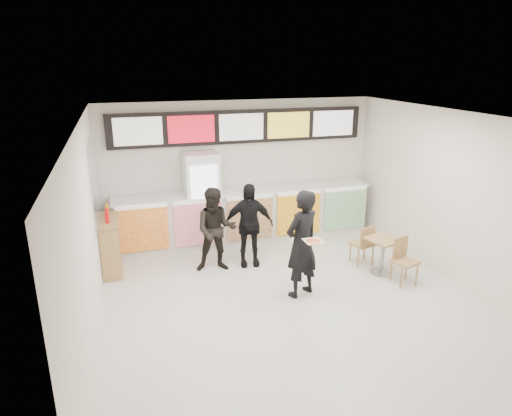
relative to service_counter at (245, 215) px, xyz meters
name	(u,v)px	position (x,y,z in m)	size (l,w,h in m)	color
floor	(297,309)	(0.00, -3.09, -0.57)	(7.00, 7.00, 0.00)	beige
ceiling	(303,120)	(0.00, -3.09, 2.43)	(7.00, 7.00, 0.00)	white
wall_back	(240,170)	(0.00, 0.41, 0.93)	(6.00, 6.00, 0.00)	silver
wall_left	(89,243)	(-3.00, -3.09, 0.93)	(7.00, 7.00, 0.00)	silver
wall_right	(466,203)	(3.00, -3.09, 0.93)	(7.00, 7.00, 0.00)	silver
service_counter	(245,215)	(0.00, 0.00, 0.00)	(5.56, 0.77, 1.14)	silver
menu_board	(241,127)	(0.00, 0.32, 1.88)	(5.50, 0.14, 0.70)	black
drinks_fridge	(202,200)	(-0.93, 0.02, 0.43)	(0.70, 0.67, 2.00)	white
mirror_panel	(94,180)	(-2.99, -0.64, 1.18)	(0.01, 2.00, 1.50)	#B2B7BF
customer_main	(302,244)	(0.23, -2.65, 0.35)	(0.67, 0.44, 1.84)	black
customer_left	(216,230)	(-0.93, -1.30, 0.23)	(0.78, 0.61, 1.60)	black
customer_mid	(248,225)	(-0.28, -1.24, 0.24)	(0.95, 0.40, 1.62)	black
pizza_slice	(313,240)	(0.23, -3.10, 0.58)	(0.36, 0.36, 0.02)	beige
cafe_table	(383,249)	(1.98, -2.33, -0.10)	(0.79, 1.45, 0.82)	#AE844F
condiment_ledge	(111,245)	(-2.82, -0.82, -0.04)	(0.38, 0.94, 1.25)	#AE844F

